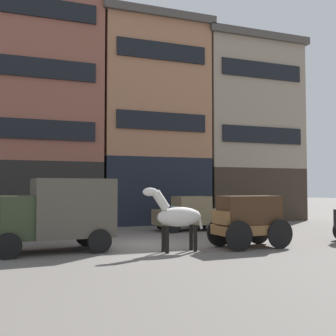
% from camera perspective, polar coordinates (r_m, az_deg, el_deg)
% --- Properties ---
extents(ground_plane, '(120.00, 120.00, 0.00)m').
position_cam_1_polar(ground_plane, '(16.92, -3.51, -10.53)').
color(ground_plane, '#605B56').
extents(building_center_left, '(7.43, 6.50, 18.02)m').
position_cam_1_polar(building_center_left, '(27.57, -17.23, 11.59)').
color(building_center_left, black).
rests_on(building_center_left, ground_plane).
extents(building_center_right, '(7.34, 6.50, 13.41)m').
position_cam_1_polar(building_center_right, '(28.36, -2.87, 6.32)').
color(building_center_right, black).
rests_on(building_center_right, ground_plane).
extents(building_far_right, '(7.75, 6.50, 12.97)m').
position_cam_1_polar(building_far_right, '(31.24, 9.87, 5.11)').
color(building_far_right, '#33281E').
rests_on(building_far_right, ground_plane).
extents(cargo_wagon, '(2.95, 1.59, 1.98)m').
position_cam_1_polar(cargo_wagon, '(16.26, 11.00, -6.73)').
color(cargo_wagon, brown).
rests_on(cargo_wagon, ground_plane).
extents(draft_horse, '(2.35, 0.65, 2.30)m').
position_cam_1_polar(draft_horse, '(14.93, 1.23, -6.67)').
color(draft_horse, beige).
rests_on(draft_horse, ground_plane).
extents(delivery_truck_far, '(4.47, 2.41, 2.62)m').
position_cam_1_polar(delivery_truck_far, '(15.46, -15.14, -5.88)').
color(delivery_truck_far, '#2D3823').
rests_on(delivery_truck_far, ground_plane).
extents(sedan_dark, '(3.74, 1.93, 1.83)m').
position_cam_1_polar(sedan_dark, '(22.29, 2.97, -6.28)').
color(sedan_dark, '#7A6B4C').
rests_on(sedan_dark, ground_plane).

